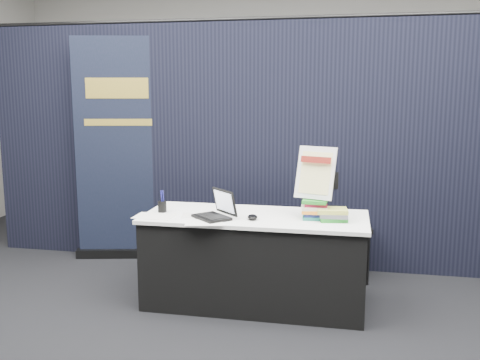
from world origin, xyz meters
name	(u,v)px	position (x,y,z in m)	size (l,w,h in m)	color
floor	(242,332)	(0.00, 0.00, 0.00)	(8.00, 8.00, 0.00)	black
wall_back	(298,90)	(0.00, 4.00, 1.75)	(8.00, 0.02, 3.50)	#A29F99
drape_partition	(274,146)	(0.00, 1.60, 1.20)	(6.00, 0.08, 2.40)	black
display_table	(255,260)	(0.00, 0.55, 0.38)	(1.80, 0.75, 0.75)	black
laptop	(213,211)	(-0.32, 0.40, 0.80)	(0.35, 0.40, 0.22)	black
mouse	(253,217)	(0.01, 0.40, 0.77)	(0.08, 0.12, 0.04)	black
brochure_left	(154,216)	(-0.78, 0.35, 0.75)	(0.31, 0.22, 0.00)	white
brochure_mid	(198,215)	(-0.45, 0.44, 0.75)	(0.25, 0.18, 0.00)	silver
brochure_right	(204,223)	(-0.34, 0.23, 0.75)	(0.29, 0.20, 0.00)	white
pen_cup	(162,207)	(-0.77, 0.51, 0.80)	(0.07, 0.07, 0.09)	black
book_stack_tall	(314,209)	(0.48, 0.51, 0.83)	(0.20, 0.15, 0.16)	#1C6A61
book_stack_short	(333,215)	(0.62, 0.48, 0.80)	(0.24, 0.20, 0.10)	#217E24
info_sign	(315,173)	(0.48, 0.55, 1.11)	(0.33, 0.21, 0.42)	black
pullup_banner	(120,163)	(-1.58, 1.50, 1.01)	(0.96, 0.32, 2.28)	black
stacking_chair	(346,220)	(0.72, 1.42, 0.54)	(0.49, 0.50, 0.97)	black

